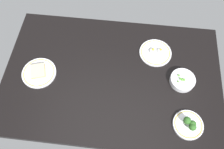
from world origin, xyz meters
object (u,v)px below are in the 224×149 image
plate_sandwich (39,72)px  plate_broccoli (189,124)px  bowl_peas (182,80)px  plate_eggs (156,52)px

plate_sandwich → plate_broccoli: bearing=-14.2°
bowl_peas → plate_broccoli: 27.76cm
bowl_peas → plate_broccoli: bearing=-84.4°
plate_eggs → plate_sandwich: bearing=-162.0°
bowl_peas → plate_sandwich: 90.32cm
plate_eggs → plate_broccoli: bearing=-67.5°
plate_broccoli → plate_sandwich: bearing=165.8°
bowl_peas → plate_eggs: size_ratio=0.72×
bowl_peas → plate_eggs: bowl_peas is taller
plate_eggs → plate_sandwich: plate_sandwich is taller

